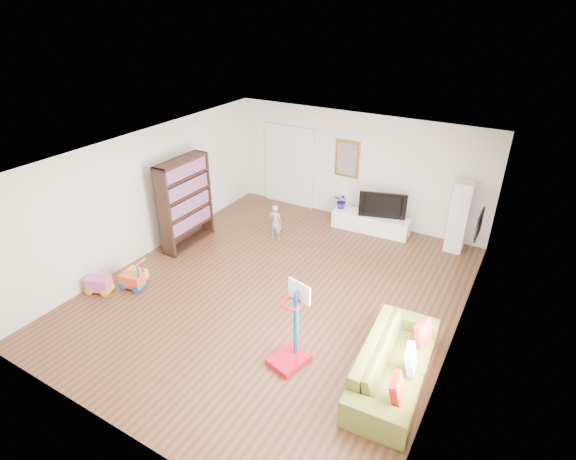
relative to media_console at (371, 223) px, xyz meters
The scene contains 25 objects.
floor 3.34m from the media_console, 101.13° to the right, with size 6.50×7.50×0.00m, color brown.
ceiling 4.16m from the media_console, 101.13° to the right, with size 6.50×7.50×0.00m, color white.
wall_back 1.39m from the media_console, 143.20° to the left, with size 6.50×0.00×2.70m, color silver.
wall_front 7.14m from the media_console, 95.23° to the right, with size 6.50×0.00×2.70m, color white.
wall_left 5.21m from the media_console, 139.98° to the right, with size 0.00×7.50×2.70m, color white.
wall_right 4.33m from the media_console, 51.43° to the right, with size 0.00×7.50×2.70m, color silver.
navy_accent 3.59m from the media_console, 35.79° to the right, with size 0.01×3.20×1.70m, color black.
olive_wainscot 3.21m from the media_console, 35.79° to the right, with size 0.01×3.20×1.00m, color brown.
doorway 2.71m from the media_console, behind, with size 1.45×0.06×2.10m, color white.
painting_back 1.66m from the media_console, 153.71° to the left, with size 0.62×0.06×0.92m, color gold.
artwork_right 3.31m from the media_console, 33.44° to the right, with size 0.04×0.56×0.46m, color #7F3F8C.
media_console is the anchor object (origin of this frame).
tall_cabinet 2.04m from the media_console, ahead, with size 0.38×0.38×1.63m, color white.
bookshelf 4.39m from the media_console, 141.60° to the right, with size 0.36×1.39×2.03m, color #311C14.
sofa 4.81m from the media_console, 65.05° to the right, with size 2.30×0.90×0.67m, color olive.
basketball_hoop 4.88m from the media_console, 83.92° to the right, with size 0.49×0.59×1.41m, color #BC061A.
ride_on_yellow 5.47m from the media_console, 126.10° to the right, with size 0.40×0.24×0.53m, color gold.
ride_on_orange 5.59m from the media_console, 124.10° to the right, with size 0.44×0.27×0.59m, color #DB5825.
ride_on_pink 6.18m from the media_console, 125.42° to the right, with size 0.45×0.28×0.60m, color #D359A9.
child 2.34m from the media_console, 139.68° to the right, with size 0.32×0.21×0.87m, color gray.
tv 0.58m from the media_console, 17.16° to the left, with size 1.10×0.14×0.63m, color black.
vase_plant 0.87m from the media_console, behind, with size 0.35×0.30×0.39m, color #22118C.
pillow_left 5.51m from the media_console, 65.77° to the right, with size 0.10×0.37×0.37m, color #AE220F.
pillow_center 4.92m from the media_console, 62.76° to the right, with size 0.09×0.36×0.36m, color silver.
pillow_right 4.35m from the media_console, 58.87° to the right, with size 0.09×0.35×0.35m, color red.
Camera 1 is at (3.79, -6.11, 5.10)m, focal length 28.00 mm.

